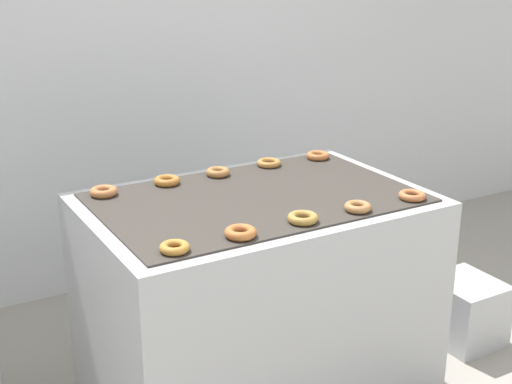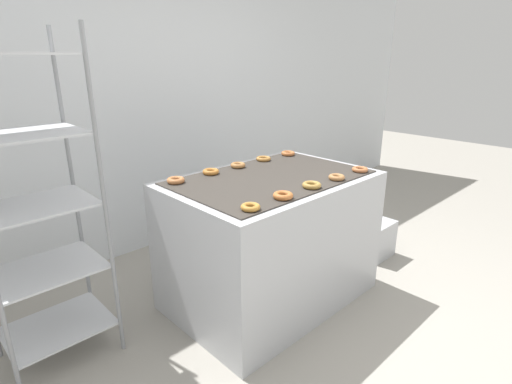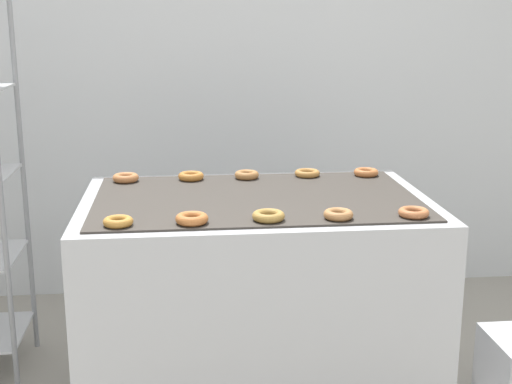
% 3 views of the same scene
% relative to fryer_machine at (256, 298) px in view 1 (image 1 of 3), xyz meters
% --- Properties ---
extents(wall_back, '(8.00, 0.05, 2.80)m').
position_rel_fryer_machine_xyz_m(wall_back, '(-0.00, 1.41, 0.93)').
color(wall_back, silver).
rests_on(wall_back, ground_plane).
extents(fryer_machine, '(1.40, 0.94, 0.93)m').
position_rel_fryer_machine_xyz_m(fryer_machine, '(0.00, 0.00, 0.00)').
color(fryer_machine, '#B7BABF').
rests_on(fryer_machine, ground_plane).
extents(glaze_bin, '(0.31, 0.35, 0.33)m').
position_rel_fryer_machine_xyz_m(glaze_bin, '(1.14, -0.15, -0.30)').
color(glaze_bin, '#B7BABF').
rests_on(glaze_bin, ground_plane).
extents(donut_near_leftmost, '(0.10, 0.10, 0.03)m').
position_rel_fryer_machine_xyz_m(donut_near_leftmost, '(-0.52, -0.35, 0.48)').
color(donut_near_leftmost, '#BC7F33').
rests_on(donut_near_leftmost, fryer_machine).
extents(donut_near_left, '(0.12, 0.12, 0.03)m').
position_rel_fryer_machine_xyz_m(donut_near_left, '(-0.26, -0.35, 0.48)').
color(donut_near_left, '#B86832').
rests_on(donut_near_left, fryer_machine).
extents(donut_near_center, '(0.12, 0.12, 0.03)m').
position_rel_fryer_machine_xyz_m(donut_near_center, '(0.01, -0.34, 0.48)').
color(donut_near_center, '#A87F3B').
rests_on(donut_near_center, fryer_machine).
extents(donut_near_right, '(0.11, 0.11, 0.03)m').
position_rel_fryer_machine_xyz_m(donut_near_right, '(0.26, -0.34, 0.48)').
color(donut_near_right, '#AB7342').
rests_on(donut_near_right, fryer_machine).
extents(donut_near_rightmost, '(0.11, 0.11, 0.03)m').
position_rel_fryer_machine_xyz_m(donut_near_rightmost, '(0.54, -0.34, 0.48)').
color(donut_near_rightmost, '#B5693D').
rests_on(donut_near_rightmost, fryer_machine).
extents(donut_far_leftmost, '(0.11, 0.11, 0.03)m').
position_rel_fryer_machine_xyz_m(donut_far_leftmost, '(-0.54, 0.33, 0.48)').
color(donut_far_leftmost, '#B8703F').
rests_on(donut_far_leftmost, fryer_machine).
extents(donut_far_left, '(0.11, 0.11, 0.03)m').
position_rel_fryer_machine_xyz_m(donut_far_left, '(-0.25, 0.33, 0.48)').
color(donut_far_left, '#B9722F').
rests_on(donut_far_left, fryer_machine).
extents(donut_far_center, '(0.11, 0.11, 0.03)m').
position_rel_fryer_machine_xyz_m(donut_far_center, '(-0.01, 0.33, 0.48)').
color(donut_far_center, '#A9703C').
rests_on(donut_far_center, fryer_machine).
extents(donut_far_right, '(0.11, 0.11, 0.03)m').
position_rel_fryer_machine_xyz_m(donut_far_right, '(0.27, 0.35, 0.48)').
color(donut_far_right, '#B07838').
rests_on(donut_far_right, fryer_machine).
extents(donut_far_rightmost, '(0.11, 0.11, 0.03)m').
position_rel_fryer_machine_xyz_m(donut_far_rightmost, '(0.54, 0.33, 0.48)').
color(donut_far_rightmost, '#BA6937').
rests_on(donut_far_rightmost, fryer_machine).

